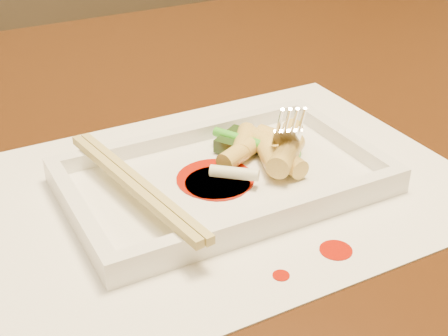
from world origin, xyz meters
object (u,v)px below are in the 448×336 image
table (114,263)px  fork (287,73)px  placemat (224,187)px  plate_base (224,182)px  chopstick_a (130,185)px

table → fork: size_ratio=10.00×
placemat → plate_base: plate_base is taller
table → fork: fork is taller
chopstick_a → table: bearing=89.3°
placemat → chopstick_a: size_ratio=2.12×
table → chopstick_a: 0.15m
chopstick_a → fork: bearing=6.8°
placemat → fork: bearing=14.4°
placemat → fork: fork is taller
table → chopstick_a: bearing=-90.7°
table → plate_base: (0.08, -0.07, 0.11)m
placemat → chopstick_a: chopstick_a is taller
table → chopstick_a: size_ratio=7.41×
placemat → fork: size_ratio=2.86×
placemat → plate_base: 0.00m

